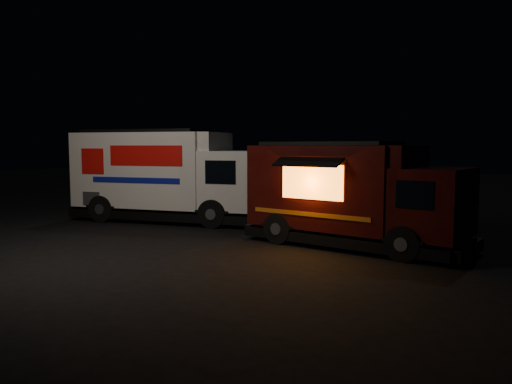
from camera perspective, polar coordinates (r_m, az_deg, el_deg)
name	(u,v)px	position (r m, az deg, el deg)	size (l,w,h in m)	color
ground	(178,239)	(14.41, -8.94, -5.30)	(80.00, 80.00, 0.00)	black
white_truck	(172,175)	(17.76, -9.63, 1.89)	(7.05, 2.41, 3.20)	silver
red_truck	(356,194)	(13.29, 11.34, -0.25)	(5.90, 2.17, 2.75)	#340C09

